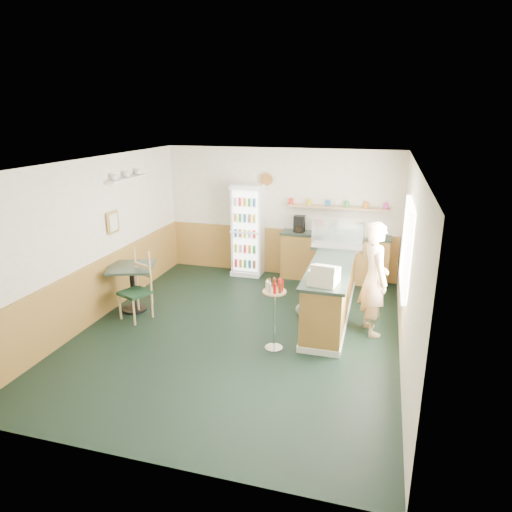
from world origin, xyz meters
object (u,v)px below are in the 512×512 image
(condiment_stand, at_px, (274,304))
(cafe_table, at_px, (132,279))
(display_case, at_px, (338,235))
(cafe_chair, at_px, (137,283))
(shopkeeper, at_px, (374,279))
(drinks_fridge, at_px, (248,230))
(cash_register, at_px, (324,276))

(condiment_stand, bearing_deg, cafe_table, 166.03)
(display_case, bearing_deg, cafe_table, -156.86)
(condiment_stand, bearing_deg, cafe_chair, 169.14)
(cafe_table, height_order, cafe_chair, cafe_chair)
(display_case, bearing_deg, cafe_chair, -152.65)
(display_case, relative_size, shopkeeper, 0.51)
(display_case, height_order, condiment_stand, display_case)
(cafe_table, bearing_deg, condiment_stand, -13.97)
(display_case, distance_m, condiment_stand, 2.30)
(drinks_fridge, xyz_separation_m, cash_register, (2.00, -2.84, 0.14))
(shopkeeper, distance_m, cafe_table, 4.12)
(drinks_fridge, relative_size, cash_register, 4.76)
(drinks_fridge, distance_m, cafe_table, 2.83)
(display_case, bearing_deg, drinks_fridge, 153.89)
(cafe_chair, bearing_deg, condiment_stand, 11.27)
(drinks_fridge, xyz_separation_m, condiment_stand, (1.33, -3.11, -0.26))
(display_case, relative_size, cafe_table, 0.96)
(display_case, bearing_deg, cash_register, -90.00)
(condiment_stand, bearing_deg, drinks_fridge, 113.14)
(cash_register, distance_m, cafe_chair, 3.23)
(drinks_fridge, distance_m, display_case, 2.25)
(display_case, height_order, shopkeeper, shopkeeper)
(cash_register, height_order, condiment_stand, cash_register)
(cash_register, distance_m, cafe_table, 3.47)
(shopkeeper, bearing_deg, cafe_chair, 73.72)
(cafe_table, bearing_deg, cafe_chair, -42.75)
(cafe_table, relative_size, cafe_chair, 0.81)
(cash_register, relative_size, cafe_table, 0.43)
(drinks_fridge, relative_size, shopkeeper, 1.07)
(cash_register, bearing_deg, condiment_stand, -149.28)
(cafe_chair, bearing_deg, drinks_fridge, 87.85)
(cash_register, xyz_separation_m, condiment_stand, (-0.67, -0.27, -0.40))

